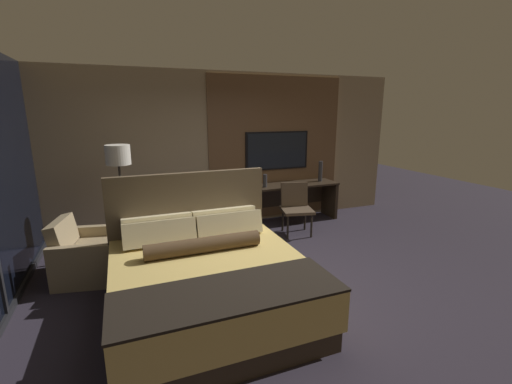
% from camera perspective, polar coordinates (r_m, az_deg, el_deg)
% --- Properties ---
extents(ground_plane, '(16.00, 16.00, 0.00)m').
position_cam_1_polar(ground_plane, '(4.43, 4.48, -15.16)').
color(ground_plane, '#28232D').
extents(wall_back_tv_panel, '(7.20, 0.09, 2.80)m').
position_cam_1_polar(wall_back_tv_panel, '(6.40, -4.23, 6.97)').
color(wall_back_tv_panel, tan).
rests_on(wall_back_tv_panel, ground_plane).
extents(bed, '(1.97, 2.09, 1.37)m').
position_cam_1_polar(bed, '(3.79, -7.98, -14.06)').
color(bed, '#33281E').
rests_on(bed, ground_plane).
extents(desk, '(2.20, 0.56, 0.74)m').
position_cam_1_polar(desk, '(6.62, 4.27, -0.56)').
color(desk, '#2D2319').
rests_on(desk, ground_plane).
extents(tv, '(1.30, 0.04, 0.73)m').
position_cam_1_polar(tv, '(6.67, 3.55, 6.90)').
color(tv, black).
extents(desk_chair, '(0.62, 0.61, 0.88)m').
position_cam_1_polar(desk_chair, '(6.04, 6.64, -2.00)').
color(desk_chair, '#4C3D2D').
rests_on(desk_chair, ground_plane).
extents(armchair_by_window, '(0.96, 0.99, 0.79)m').
position_cam_1_polar(armchair_by_window, '(5.01, -25.84, -9.65)').
color(armchair_by_window, '#998460').
rests_on(armchair_by_window, ground_plane).
extents(floor_lamp, '(0.34, 0.34, 1.65)m').
position_cam_1_polar(floor_lamp, '(5.23, -21.90, 4.37)').
color(floor_lamp, '#282623').
rests_on(floor_lamp, ground_plane).
extents(vase_tall, '(0.08, 0.08, 0.40)m').
position_cam_1_polar(vase_tall, '(6.92, 10.68, 3.43)').
color(vase_tall, '#333338').
rests_on(vase_tall, desk).
extents(vase_short, '(0.07, 0.07, 0.24)m').
position_cam_1_polar(vase_short, '(6.28, 1.51, 1.89)').
color(vase_short, '#333338').
rests_on(vase_short, desk).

